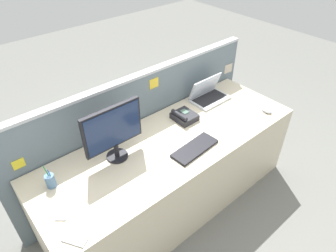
% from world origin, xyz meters
% --- Properties ---
extents(ground_plane, '(10.00, 10.00, 0.00)m').
position_xyz_m(ground_plane, '(0.00, 0.00, 0.00)').
color(ground_plane, slate).
extents(desk, '(2.27, 0.79, 0.73)m').
position_xyz_m(desk, '(0.00, 0.00, 0.37)').
color(desk, beige).
rests_on(desk, ground_plane).
extents(cubicle_divider, '(2.48, 0.08, 1.15)m').
position_xyz_m(cubicle_divider, '(0.00, 0.44, 0.58)').
color(cubicle_divider, slate).
rests_on(cubicle_divider, ground_plane).
extents(desktop_monitor, '(0.46, 0.16, 0.44)m').
position_xyz_m(desktop_monitor, '(-0.44, 0.14, 0.99)').
color(desktop_monitor, black).
rests_on(desktop_monitor, desk).
extents(laptop, '(0.36, 0.23, 0.22)m').
position_xyz_m(laptop, '(0.68, 0.25, 0.79)').
color(laptop, silver).
rests_on(laptop, desk).
extents(desk_phone, '(0.18, 0.20, 0.09)m').
position_xyz_m(desk_phone, '(0.27, 0.15, 0.77)').
color(desk_phone, '#232328').
rests_on(desk_phone, desk).
extents(keyboard_main, '(0.41, 0.18, 0.02)m').
position_xyz_m(keyboard_main, '(0.07, -0.19, 0.75)').
color(keyboard_main, black).
rests_on(keyboard_main, desk).
extents(computer_mouse_right_hand, '(0.06, 0.10, 0.03)m').
position_xyz_m(computer_mouse_right_hand, '(0.92, -0.25, 0.75)').
color(computer_mouse_right_hand, '#B2B5BC').
rests_on(computer_mouse_right_hand, desk).
extents(pen_cup, '(0.06, 0.06, 0.19)m').
position_xyz_m(pen_cup, '(-0.93, 0.17, 0.79)').
color(pen_cup, '#4C7093').
rests_on(pen_cup, desk).
extents(cell_phone_white_slab, '(0.15, 0.15, 0.01)m').
position_xyz_m(cell_phone_white_slab, '(-0.96, -0.07, 0.74)').
color(cell_phone_white_slab, silver).
rests_on(cell_phone_white_slab, desk).
extents(cell_phone_silver_slab, '(0.13, 0.16, 0.01)m').
position_xyz_m(cell_phone_silver_slab, '(-0.99, -0.30, 0.74)').
color(cell_phone_silver_slab, '#B7BAC1').
rests_on(cell_phone_silver_slab, desk).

